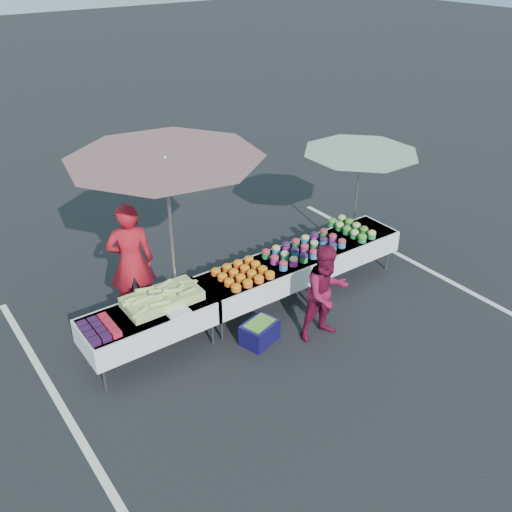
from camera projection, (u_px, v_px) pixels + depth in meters
ground at (256, 311)px, 8.97m from camera, size 80.00×80.00×0.00m
stripe_left at (55, 395)px, 7.34m from camera, size 0.10×5.00×0.00m
stripe_right at (396, 253)px, 10.59m from camera, size 0.10×5.00×0.00m
table_left at (149, 321)px, 7.76m from camera, size 1.86×0.81×0.75m
table_center at (256, 280)px, 8.68m from camera, size 1.86×0.81×0.75m
table_right at (343, 247)px, 9.59m from camera, size 1.86×0.81×0.75m
berry_punnets at (99, 329)px, 7.26m from camera, size 0.40×0.54×0.08m
corn_pile at (161, 298)px, 7.79m from camera, size 1.16×0.57×0.26m
plastic_bags at (178, 312)px, 7.61m from camera, size 0.30×0.25×0.05m
carrot_bowls at (243, 273)px, 8.44m from camera, size 0.75×0.69×0.11m
potato_cups at (305, 248)px, 9.04m from camera, size 1.34×0.58×0.16m
bean_baskets at (352, 228)px, 9.66m from camera, size 0.36×0.86×0.15m
vendor at (131, 262)px, 8.43m from camera, size 0.80×0.65×1.88m
customer at (326, 293)px, 8.08m from camera, size 0.78×0.64×1.48m
umbrella_left at (166, 173)px, 7.45m from camera, size 3.14×3.14×2.70m
umbrella_right at (360, 162)px, 9.58m from camera, size 2.58×2.58×2.02m
storage_bin at (260, 332)px, 8.22m from camera, size 0.60×0.50×0.34m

